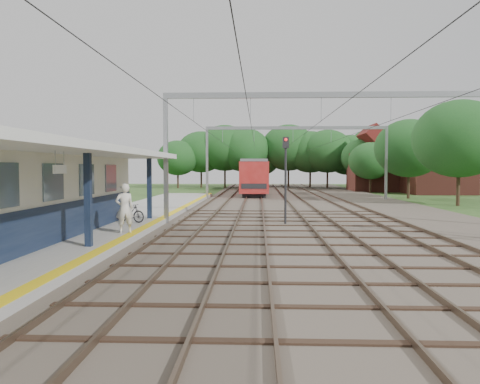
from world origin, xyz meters
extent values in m
plane|color=#2D4C1E|center=(0.00, 0.00, 0.00)|extent=(160.00, 160.00, 0.00)
cube|color=#473D33|center=(4.00, 30.00, 0.05)|extent=(18.00, 90.00, 0.10)
cube|color=gray|center=(-7.50, 14.00, 0.17)|extent=(5.00, 52.00, 0.35)
cube|color=yellow|center=(-5.25, 14.00, 0.35)|extent=(0.45, 52.00, 0.01)
cube|color=beige|center=(-8.90, 7.00, 2.05)|extent=(3.20, 18.00, 3.40)
cube|color=black|center=(-7.28, 7.00, 1.05)|extent=(0.06, 18.00, 1.40)
cube|color=slate|center=(-7.27, 7.00, 2.55)|extent=(0.05, 16.00, 1.30)
cube|color=black|center=(-5.90, 6.00, 1.95)|extent=(0.22, 0.22, 3.20)
cube|color=black|center=(-5.90, 15.00, 1.95)|extent=(0.22, 0.22, 3.20)
cube|color=silver|center=(-7.80, 6.00, 3.67)|extent=(6.40, 20.00, 0.24)
cube|color=white|center=(-6.00, 4.00, 3.00)|extent=(0.06, 0.85, 0.26)
cube|color=brown|center=(-4.22, 30.00, 0.17)|extent=(0.07, 88.00, 0.15)
cube|color=brown|center=(-2.78, 30.00, 0.17)|extent=(0.07, 88.00, 0.15)
cube|color=brown|center=(-1.22, 30.00, 0.17)|extent=(0.07, 88.00, 0.15)
cube|color=brown|center=(0.22, 30.00, 0.17)|extent=(0.07, 88.00, 0.15)
cube|color=brown|center=(2.48, 30.00, 0.17)|extent=(0.07, 88.00, 0.15)
cube|color=brown|center=(3.92, 30.00, 0.17)|extent=(0.07, 88.00, 0.15)
cube|color=brown|center=(6.08, 30.00, 0.17)|extent=(0.07, 88.00, 0.15)
cube|color=brown|center=(7.52, 30.00, 0.17)|extent=(0.07, 88.00, 0.15)
cube|color=gray|center=(-5.00, 15.00, 3.50)|extent=(0.22, 0.22, 7.00)
cube|color=gray|center=(3.50, 15.00, 6.85)|extent=(17.00, 0.20, 0.30)
cube|color=gray|center=(-5.00, 35.00, 3.50)|extent=(0.22, 0.22, 7.00)
cube|color=gray|center=(12.00, 35.00, 3.50)|extent=(0.22, 0.22, 7.00)
cube|color=gray|center=(3.50, 35.00, 6.85)|extent=(17.00, 0.20, 0.30)
cylinder|color=black|center=(-3.50, 30.00, 5.50)|extent=(0.02, 88.00, 0.02)
cylinder|color=black|center=(-0.50, 30.00, 5.50)|extent=(0.02, 88.00, 0.02)
cylinder|color=black|center=(3.20, 30.00, 5.50)|extent=(0.02, 88.00, 0.02)
cylinder|color=black|center=(6.80, 30.00, 5.50)|extent=(0.02, 88.00, 0.02)
cylinder|color=#382619|center=(-10.00, 61.00, 1.44)|extent=(0.28, 0.28, 2.88)
ellipsoid|color=#1A4A1D|center=(-10.00, 61.00, 4.96)|extent=(6.72, 6.72, 5.76)
cylinder|color=#382619|center=(-4.00, 63.00, 1.26)|extent=(0.28, 0.28, 2.52)
ellipsoid|color=#1A4A1D|center=(-4.00, 63.00, 4.34)|extent=(5.88, 5.88, 5.04)
cylinder|color=#382619|center=(2.00, 60.00, 1.62)|extent=(0.28, 0.28, 3.24)
ellipsoid|color=#1A4A1D|center=(2.00, 60.00, 5.58)|extent=(7.56, 7.56, 6.48)
cylinder|color=#382619|center=(8.00, 62.00, 1.35)|extent=(0.28, 0.28, 2.70)
ellipsoid|color=#1A4A1D|center=(8.00, 62.00, 4.65)|extent=(6.30, 6.30, 5.40)
cylinder|color=#382619|center=(14.50, 38.00, 1.26)|extent=(0.28, 0.28, 2.52)
ellipsoid|color=#1A4A1D|center=(14.50, 38.00, 4.34)|extent=(5.88, 5.88, 5.04)
cylinder|color=#382619|center=(15.00, 54.00, 1.44)|extent=(0.28, 0.28, 2.88)
ellipsoid|color=#1A4A1D|center=(15.00, 54.00, 4.96)|extent=(6.72, 6.72, 5.76)
cube|color=brown|center=(21.00, 46.00, 2.25)|extent=(7.00, 6.00, 4.50)
cube|color=maroon|center=(21.00, 46.00, 5.40)|extent=(4.99, 6.12, 4.99)
cube|color=brown|center=(16.00, 52.00, 2.50)|extent=(8.00, 6.00, 5.00)
cube|color=maroon|center=(16.00, 52.00, 5.90)|extent=(5.52, 6.12, 5.52)
imported|color=silver|center=(-5.60, 9.31, 1.38)|extent=(0.88, 0.76, 2.05)
imported|color=black|center=(-6.41, 13.01, 0.83)|extent=(1.65, 0.90, 0.96)
cube|color=black|center=(-0.50, 44.11, 0.32)|extent=(2.31, 16.47, 0.44)
cube|color=#A31A18|center=(-0.50, 44.11, 2.12)|extent=(2.88, 17.91, 3.13)
cube|color=black|center=(-0.50, 44.11, 2.44)|extent=(2.92, 16.47, 0.90)
cube|color=slate|center=(-0.50, 44.11, 3.80)|extent=(2.65, 17.91, 0.28)
cube|color=black|center=(-0.50, 62.62, 0.32)|extent=(2.31, 16.47, 0.44)
cube|color=#A31A18|center=(-0.50, 62.62, 2.12)|extent=(2.88, 17.91, 3.13)
cube|color=black|center=(-0.50, 62.62, 2.44)|extent=(2.92, 16.47, 0.90)
cube|color=slate|center=(-0.50, 62.62, 3.80)|extent=(2.65, 17.91, 0.28)
cylinder|color=black|center=(1.35, 14.85, 2.13)|extent=(0.12, 0.12, 4.27)
cube|color=black|center=(1.35, 14.85, 4.37)|extent=(0.33, 0.20, 0.59)
sphere|color=red|center=(1.35, 14.75, 4.52)|extent=(0.15, 0.15, 0.15)
camera|label=1|loc=(-0.07, -9.73, 3.04)|focal=35.00mm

